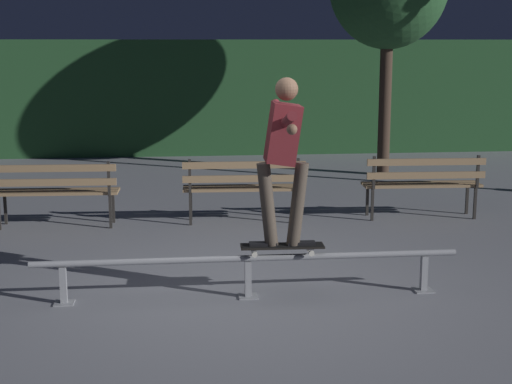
{
  "coord_description": "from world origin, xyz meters",
  "views": [
    {
      "loc": [
        -0.66,
        -6.98,
        2.36
      ],
      "look_at": [
        0.16,
        0.66,
        0.85
      ],
      "focal_mm": 53.62,
      "sensor_mm": 36.0,
      "label": 1
    }
  ],
  "objects_px": {
    "grind_rail": "(248,265)",
    "skateboarder": "(283,147)",
    "park_bench_leftmost": "(55,187)",
    "skateboard": "(282,247)",
    "park_bench_left_center": "(244,183)",
    "park_bench_right_center": "(423,180)"
  },
  "relations": [
    {
      "from": "skateboard",
      "to": "park_bench_right_center",
      "type": "bearing_deg",
      "value": 51.92
    },
    {
      "from": "park_bench_leftmost",
      "to": "grind_rail",
      "type": "bearing_deg",
      "value": -53.73
    },
    {
      "from": "skateboarder",
      "to": "park_bench_leftmost",
      "type": "height_order",
      "value": "skateboarder"
    },
    {
      "from": "grind_rail",
      "to": "skateboarder",
      "type": "bearing_deg",
      "value": -0.02
    },
    {
      "from": "grind_rail",
      "to": "park_bench_left_center",
      "type": "xyz_separation_m",
      "value": [
        0.24,
        3.0,
        0.22
      ]
    },
    {
      "from": "skateboarder",
      "to": "park_bench_right_center",
      "type": "xyz_separation_m",
      "value": [
        2.35,
        3.0,
        -0.88
      ]
    },
    {
      "from": "skateboard",
      "to": "skateboarder",
      "type": "xyz_separation_m",
      "value": [
        0.0,
        -0.0,
        0.94
      ]
    },
    {
      "from": "grind_rail",
      "to": "park_bench_leftmost",
      "type": "height_order",
      "value": "park_bench_leftmost"
    },
    {
      "from": "park_bench_leftmost",
      "to": "park_bench_right_center",
      "type": "distance_m",
      "value": 4.87
    },
    {
      "from": "skateboard",
      "to": "park_bench_leftmost",
      "type": "bearing_deg",
      "value": 130.06
    },
    {
      "from": "grind_rail",
      "to": "park_bench_right_center",
      "type": "distance_m",
      "value": 4.02
    },
    {
      "from": "park_bench_left_center",
      "to": "skateboarder",
      "type": "bearing_deg",
      "value": -88.3
    },
    {
      "from": "skateboard",
      "to": "park_bench_leftmost",
      "type": "distance_m",
      "value": 3.92
    },
    {
      "from": "skateboard",
      "to": "park_bench_left_center",
      "type": "relative_size",
      "value": 0.49
    },
    {
      "from": "skateboard",
      "to": "park_bench_right_center",
      "type": "distance_m",
      "value": 3.81
    },
    {
      "from": "skateboard",
      "to": "grind_rail",
      "type": "bearing_deg",
      "value": 180.0
    },
    {
      "from": "grind_rail",
      "to": "skateboarder",
      "type": "xyz_separation_m",
      "value": [
        0.32,
        -0.0,
        1.1
      ]
    },
    {
      "from": "grind_rail",
      "to": "park_bench_leftmost",
      "type": "relative_size",
      "value": 2.48
    },
    {
      "from": "park_bench_leftmost",
      "to": "park_bench_right_center",
      "type": "height_order",
      "value": "same"
    },
    {
      "from": "skateboard",
      "to": "skateboarder",
      "type": "height_order",
      "value": "skateboarder"
    },
    {
      "from": "park_bench_leftmost",
      "to": "skateboard",
      "type": "bearing_deg",
      "value": -49.94
    },
    {
      "from": "grind_rail",
      "to": "park_bench_leftmost",
      "type": "bearing_deg",
      "value": 126.27
    }
  ]
}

